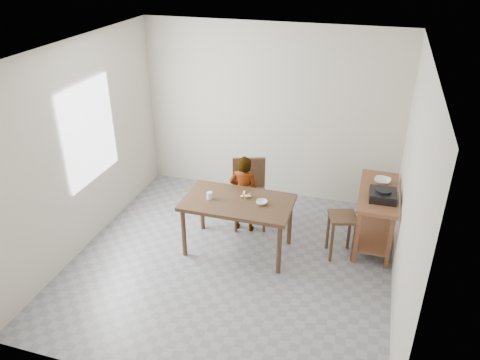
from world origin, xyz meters
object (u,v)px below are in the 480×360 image
(prep_counter, at_px, (375,217))
(stool, at_px, (341,235))
(child, at_px, (244,194))
(dining_chair, at_px, (249,195))
(dining_table, at_px, (238,225))

(prep_counter, distance_m, stool, 0.60)
(child, bearing_deg, prep_counter, -177.47)
(prep_counter, relative_size, stool, 1.99)
(dining_chair, bearing_deg, stool, -33.82)
(dining_table, xyz_separation_m, stool, (1.32, 0.27, -0.07))
(prep_counter, height_order, stool, prep_counter)
(prep_counter, xyz_separation_m, child, (-1.79, -0.19, 0.17))
(child, xyz_separation_m, stool, (1.39, -0.24, -0.27))
(stool, bearing_deg, dining_chair, 164.75)
(dining_table, distance_m, dining_chair, 0.64)
(dining_table, bearing_deg, dining_chair, 91.96)
(prep_counter, relative_size, child, 1.05)
(dining_table, distance_m, child, 0.55)
(dining_chair, height_order, stool, dining_chair)
(dining_table, relative_size, child, 1.23)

